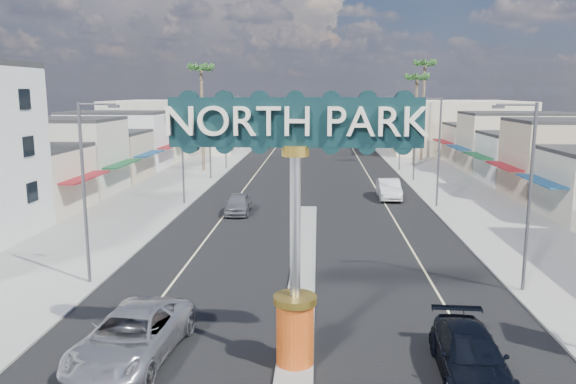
# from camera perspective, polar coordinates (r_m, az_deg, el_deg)

# --- Properties ---
(ground) EXTENTS (160.00, 160.00, 0.00)m
(ground) POSITION_cam_1_polar(r_m,az_deg,el_deg) (47.17, 2.13, -1.42)
(ground) COLOR gray
(ground) RESTS_ON ground
(road) EXTENTS (20.00, 120.00, 0.01)m
(road) POSITION_cam_1_polar(r_m,az_deg,el_deg) (47.17, 2.13, -1.41)
(road) COLOR black
(road) RESTS_ON ground
(median_island) EXTENTS (1.30, 30.00, 0.16)m
(median_island) POSITION_cam_1_polar(r_m,az_deg,el_deg) (31.65, 1.62, -7.11)
(median_island) COLOR gray
(median_island) RESTS_ON ground
(sidewalk_left) EXTENTS (8.00, 120.00, 0.12)m
(sidewalk_left) POSITION_cam_1_polar(r_m,az_deg,el_deg) (49.41, -14.33, -1.13)
(sidewalk_left) COLOR gray
(sidewalk_left) RESTS_ON ground
(sidewalk_right) EXTENTS (8.00, 120.00, 0.12)m
(sidewalk_right) POSITION_cam_1_polar(r_m,az_deg,el_deg) (48.99, 18.74, -1.45)
(sidewalk_right) COLOR gray
(sidewalk_right) RESTS_ON ground
(storefront_row_left) EXTENTS (12.00, 42.00, 6.00)m
(storefront_row_left) POSITION_cam_1_polar(r_m,az_deg,el_deg) (64.49, -19.53, 3.84)
(storefront_row_left) COLOR beige
(storefront_row_left) RESTS_ON ground
(storefront_row_right) EXTENTS (12.00, 42.00, 6.00)m
(storefront_row_right) POSITION_cam_1_polar(r_m,az_deg,el_deg) (63.94, 24.45, 3.46)
(storefront_row_right) COLOR #B7B29E
(storefront_row_right) RESTS_ON ground
(backdrop_far_left) EXTENTS (20.00, 20.00, 8.00)m
(backdrop_far_left) POSITION_cam_1_polar(r_m,az_deg,el_deg) (94.16, -10.97, 6.67)
(backdrop_far_left) COLOR #B7B29E
(backdrop_far_left) RESTS_ON ground
(backdrop_far_right) EXTENTS (20.00, 20.00, 8.00)m
(backdrop_far_right) POSITION_cam_1_polar(r_m,az_deg,el_deg) (93.81, 16.29, 6.44)
(backdrop_far_right) COLOR beige
(backdrop_far_right) RESTS_ON ground
(gateway_sign) EXTENTS (8.20, 1.50, 9.15)m
(gateway_sign) POSITION_cam_1_polar(r_m,az_deg,el_deg) (18.54, 0.74, -0.90)
(gateway_sign) COLOR red
(gateway_sign) RESTS_ON median_island
(traffic_signal_left) EXTENTS (5.09, 0.45, 6.00)m
(traffic_signal_left) POSITION_cam_1_polar(r_m,az_deg,el_deg) (61.23, -6.28, 5.25)
(traffic_signal_left) COLOR #47474C
(traffic_signal_left) RESTS_ON ground
(traffic_signal_right) EXTENTS (5.09, 0.45, 6.00)m
(traffic_signal_right) POSITION_cam_1_polar(r_m,az_deg,el_deg) (61.01, 11.08, 5.10)
(traffic_signal_right) COLOR #47474C
(traffic_signal_right) RESTS_ON ground
(streetlight_l_near) EXTENTS (2.03, 0.22, 9.00)m
(streetlight_l_near) POSITION_cam_1_polar(r_m,az_deg,el_deg) (28.83, -19.76, 0.76)
(streetlight_l_near) COLOR #47474C
(streetlight_l_near) RESTS_ON ground
(streetlight_l_mid) EXTENTS (2.03, 0.22, 9.00)m
(streetlight_l_mid) POSITION_cam_1_polar(r_m,az_deg,el_deg) (47.74, -10.50, 4.71)
(streetlight_l_mid) COLOR #47474C
(streetlight_l_mid) RESTS_ON ground
(streetlight_l_far) EXTENTS (2.03, 0.22, 9.00)m
(streetlight_l_far) POSITION_cam_1_polar(r_m,az_deg,el_deg) (69.25, -6.24, 6.48)
(streetlight_l_far) COLOR #47474C
(streetlight_l_far) RESTS_ON ground
(streetlight_r_near) EXTENTS (2.03, 0.22, 9.00)m
(streetlight_r_near) POSITION_cam_1_polar(r_m,az_deg,el_deg) (28.29, 23.08, 0.37)
(streetlight_r_near) COLOR #47474C
(streetlight_r_near) RESTS_ON ground
(streetlight_r_mid) EXTENTS (2.03, 0.22, 9.00)m
(streetlight_r_mid) POSITION_cam_1_polar(r_m,az_deg,el_deg) (47.42, 14.92, 4.50)
(streetlight_r_mid) COLOR #47474C
(streetlight_r_mid) RESTS_ON ground
(streetlight_r_far) EXTENTS (2.03, 0.22, 9.00)m
(streetlight_r_far) POSITION_cam_1_polar(r_m,az_deg,el_deg) (69.03, 11.22, 6.33)
(streetlight_r_far) COLOR #47474C
(streetlight_r_far) RESTS_ON ground
(palm_left_far) EXTENTS (2.60, 2.60, 13.10)m
(palm_left_far) POSITION_cam_1_polar(r_m,az_deg,el_deg) (67.64, -8.82, 11.78)
(palm_left_far) COLOR brown
(palm_left_far) RESTS_ON ground
(palm_right_mid) EXTENTS (2.60, 2.60, 12.10)m
(palm_right_mid) POSITION_cam_1_polar(r_m,az_deg,el_deg) (73.24, 12.96, 10.81)
(palm_right_mid) COLOR brown
(palm_right_mid) RESTS_ON ground
(palm_right_far) EXTENTS (2.60, 2.60, 14.10)m
(palm_right_far) POSITION_cam_1_polar(r_m,az_deg,el_deg) (79.54, 13.72, 12.00)
(palm_right_far) COLOR brown
(palm_right_far) RESTS_ON ground
(suv_left) EXTENTS (3.55, 6.66, 1.78)m
(suv_left) POSITION_cam_1_polar(r_m,az_deg,el_deg) (21.39, -15.59, -13.93)
(suv_left) COLOR #B2B1B7
(suv_left) RESTS_ON ground
(suv_right) EXTENTS (2.45, 5.50, 1.57)m
(suv_right) POSITION_cam_1_polar(r_m,az_deg,el_deg) (20.47, 18.04, -15.53)
(suv_right) COLOR black
(suv_right) RESTS_ON ground
(car_parked_left) EXTENTS (1.97, 4.69, 1.58)m
(car_parked_left) POSITION_cam_1_polar(r_m,az_deg,el_deg) (44.26, -5.08, -1.18)
(car_parked_left) COLOR slate
(car_parked_left) RESTS_ON ground
(car_parked_right) EXTENTS (1.91, 5.35, 1.76)m
(car_parked_right) POSITION_cam_1_polar(r_m,az_deg,el_deg) (50.95, 10.20, 0.30)
(car_parked_right) COLOR silver
(car_parked_right) RESTS_ON ground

